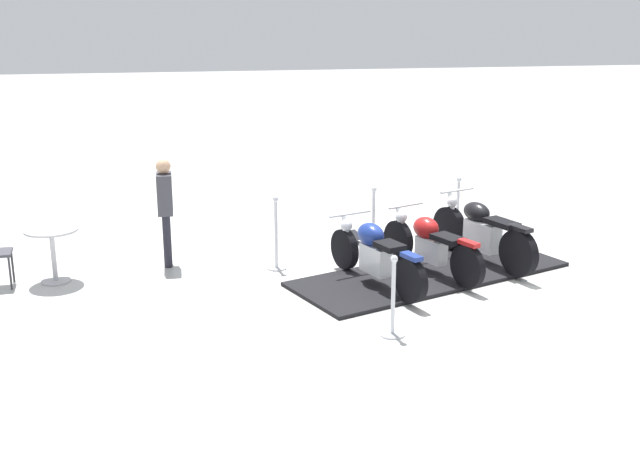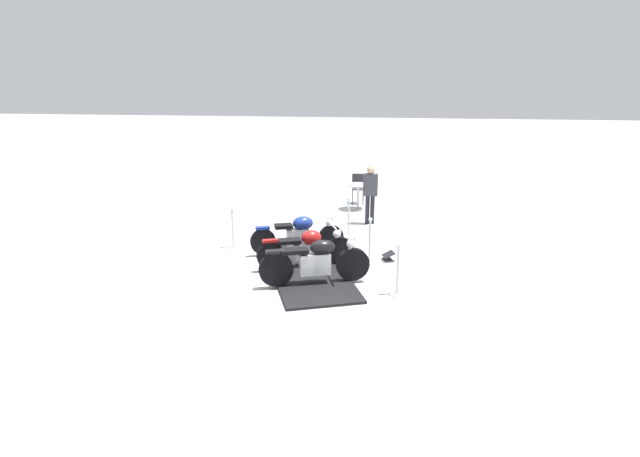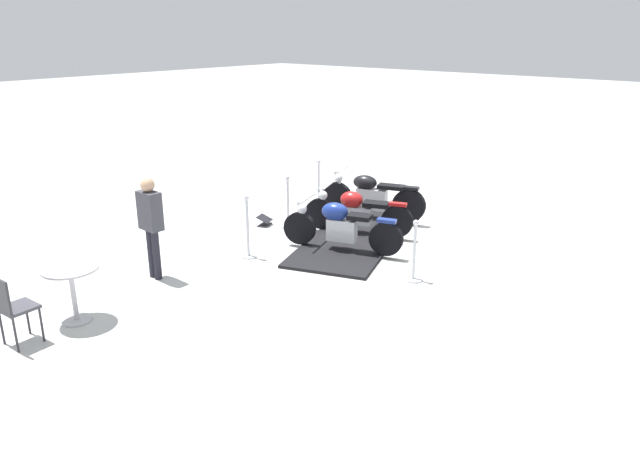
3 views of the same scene
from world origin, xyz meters
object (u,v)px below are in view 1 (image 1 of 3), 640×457
motorcycle_navy (374,253)px  info_placard (352,240)px  stanchion_right_front (457,217)px  stanchion_right_mid (373,232)px  motorcycle_maroon (430,243)px  stanchion_right_rear (276,243)px  motorcycle_black (481,232)px  cafe_table (52,242)px  bystander_person (165,203)px  stanchion_left_rear (393,309)px

motorcycle_navy → info_placard: bearing=-24.5°
stanchion_right_front → stanchion_right_mid: stanchion_right_mid is taller
motorcycle_maroon → stanchion_right_rear: (2.16, -0.74, -0.09)m
motorcycle_black → stanchion_right_rear: (3.10, -0.41, -0.11)m
cafe_table → bystander_person: bearing=-164.9°
stanchion_left_rear → info_placard: 3.82m
motorcycle_black → stanchion_right_front: bearing=-27.1°
stanchion_left_rear → cafe_table: 5.05m
motorcycle_navy → bystander_person: (2.82, -1.55, 0.48)m
motorcycle_navy → stanchion_right_mid: (-0.45, -1.68, -0.18)m
motorcycle_maroon → motorcycle_black: bearing=-92.1°
stanchion_left_rear → stanchion_right_mid: bearing=-101.4°
motorcycle_navy → bystander_person: bystander_person is taller
stanchion_right_mid → motorcycle_black: bearing=144.5°
motorcycle_black → stanchion_left_rear: size_ratio=2.16×
motorcycle_maroon → stanchion_left_rear: bearing=128.8°
motorcycle_maroon → cafe_table: bearing=60.4°
stanchion_right_rear → stanchion_left_rear: size_ratio=1.12×
info_placard → motorcycle_navy: bearing=-115.4°
stanchion_right_rear → stanchion_right_mid: bearing=-160.1°
motorcycle_black → stanchion_right_mid: bearing=36.1°
stanchion_left_rear → bystander_person: size_ratio=0.61×
stanchion_right_front → stanchion_right_rear: (3.35, 1.21, 0.08)m
stanchion_right_mid → cafe_table: bearing=6.5°
motorcycle_maroon → motorcycle_navy: (0.93, 0.33, 0.01)m
stanchion_right_front → motorcycle_navy: bearing=47.0°
bystander_person → cafe_table: bearing=-163.4°
motorcycle_black → stanchion_right_mid: 1.76m
stanchion_right_rear → bystander_person: size_ratio=0.68×
motorcycle_black → motorcycle_maroon: motorcycle_black is taller
stanchion_left_rear → bystander_person: 4.20m
motorcycle_black → cafe_table: 6.32m
info_placard → stanchion_right_front: bearing=-14.5°
cafe_table → bystander_person: (-1.60, -0.43, 0.39)m
motorcycle_black → stanchion_right_mid: (1.42, -1.02, -0.20)m
stanchion_right_front → stanchion_left_rear: 4.61m
bystander_person → info_placard: bearing=11.8°
motorcycle_maroon → cafe_table: 5.42m
info_placard → stanchion_right_mid: bearing=-79.6°
motorcycle_navy → stanchion_right_rear: size_ratio=1.89×
stanchion_right_front → stanchion_left_rear: (2.35, 3.96, 0.00)m
motorcycle_black → stanchion_left_rear: bearing=119.7°
cafe_table → stanchion_right_mid: bearing=-173.5°
stanchion_right_mid → info_placard: (0.25, -0.43, -0.25)m
cafe_table → stanchion_right_front: bearing=-169.9°
stanchion_right_rear → cafe_table: 3.21m
cafe_table → stanchion_right_rear: bearing=179.2°
motorcycle_maroon → bystander_person: 3.98m
stanchion_left_rear → motorcycle_maroon: bearing=-120.0°
stanchion_right_mid → bystander_person: bystander_person is taller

